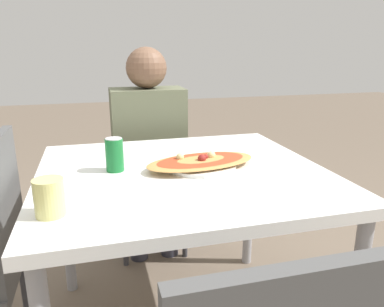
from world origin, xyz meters
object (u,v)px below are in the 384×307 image
at_px(drink_glass, 49,197).
at_px(chair_far_seated, 147,162).
at_px(dining_table, 183,188).
at_px(pizza_main, 201,162).
at_px(person_seated, 149,136).
at_px(soda_can, 115,155).

bearing_deg(drink_glass, chair_far_seated, 69.16).
height_order(dining_table, pizza_main, pizza_main).
distance_m(person_seated, soda_can, 0.69).
xyz_separation_m(soda_can, drink_glass, (-0.20, -0.34, -0.01)).
bearing_deg(dining_table, pizza_main, 7.83).
relative_size(dining_table, chair_far_seated, 1.16).
height_order(chair_far_seated, soda_can, chair_far_seated).
height_order(dining_table, person_seated, person_seated).
bearing_deg(drink_glass, soda_can, 59.97).
bearing_deg(person_seated, pizza_main, 97.91).
bearing_deg(person_seated, drink_glass, 66.98).
distance_m(person_seated, drink_glass, 1.08).
bearing_deg(dining_table, person_seated, 91.70).
distance_m(dining_table, soda_can, 0.29).
bearing_deg(pizza_main, person_seated, 97.91).
relative_size(person_seated, drink_glass, 11.26).
relative_size(soda_can, drink_glass, 1.19).
height_order(person_seated, pizza_main, person_seated).
bearing_deg(pizza_main, dining_table, -172.17).
relative_size(pizza_main, soda_can, 3.70).
bearing_deg(soda_can, chair_far_seated, 73.69).
bearing_deg(dining_table, chair_far_seated, 91.46).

